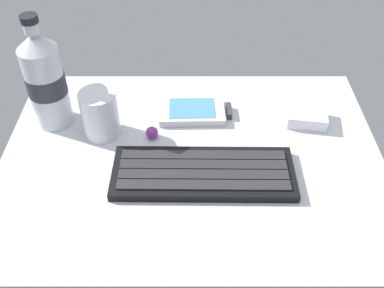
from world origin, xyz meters
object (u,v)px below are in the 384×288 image
(handheld_device, at_px, (195,111))
(water_bottle, at_px, (45,80))
(keyboard, at_px, (203,173))
(juice_cup, at_px, (100,116))
(trackball_mouse, at_px, (152,133))
(charger_block, at_px, (306,116))

(handheld_device, distance_m, water_bottle, 0.27)
(keyboard, bearing_deg, water_bottle, 152.38)
(juice_cup, xyz_separation_m, water_bottle, (-0.09, 0.03, 0.05))
(keyboard, distance_m, trackball_mouse, 0.13)
(keyboard, bearing_deg, handheld_device, 94.12)
(water_bottle, height_order, trackball_mouse, water_bottle)
(juice_cup, xyz_separation_m, charger_block, (0.37, 0.03, -0.03))
(charger_block, bearing_deg, water_bottle, 179.64)
(juice_cup, xyz_separation_m, trackball_mouse, (0.09, -0.01, -0.03))
(handheld_device, relative_size, water_bottle, 0.62)
(trackball_mouse, bearing_deg, keyboard, -46.81)
(keyboard, xyz_separation_m, water_bottle, (-0.27, 0.14, 0.08))
(juice_cup, bearing_deg, handheld_device, 17.64)
(keyboard, height_order, trackball_mouse, trackball_mouse)
(juice_cup, height_order, water_bottle, water_bottle)
(keyboard, distance_m, handheld_device, 0.16)
(water_bottle, distance_m, charger_block, 0.46)
(keyboard, relative_size, juice_cup, 3.42)
(charger_block, bearing_deg, keyboard, -144.18)
(keyboard, bearing_deg, juice_cup, 148.87)
(handheld_device, bearing_deg, trackball_mouse, -139.67)
(trackball_mouse, bearing_deg, handheld_device, 40.33)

